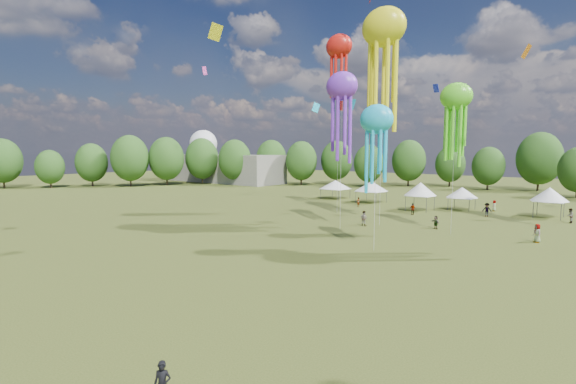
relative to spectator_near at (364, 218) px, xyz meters
The scene contains 8 objects.
ground 35.18m from the spectator_near, 83.58° to the right, with size 300.00×300.00×0.00m, color #384416.
spectator_near is the anchor object (origin of this frame).
spectators_far 16.92m from the spectator_near, 51.34° to the left, with size 28.98×21.70×1.93m.
festival_tents 20.90m from the spectator_near, 98.31° to the left, with size 40.16×10.53×4.39m.
show_kites 20.86m from the spectator_near, 14.88° to the left, with size 41.20×19.76×30.38m.
treeline 28.13m from the spectator_near, 89.87° to the left, with size 201.57×95.24×13.43m.
hangar 77.56m from the spectator_near, 151.44° to the left, with size 40.00×12.00×8.00m, color gray.
radome 94.89m from the spectator_near, 152.88° to the left, with size 9.00×9.00×16.00m.
Camera 1 is at (20.69, -9.32, 9.17)m, focal length 25.66 mm.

